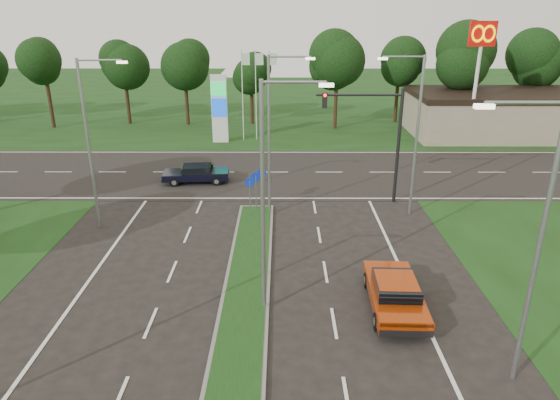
{
  "coord_description": "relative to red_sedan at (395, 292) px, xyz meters",
  "views": [
    {
      "loc": [
        1.48,
        -11.09,
        11.14
      ],
      "look_at": [
        1.42,
        12.45,
        2.2
      ],
      "focal_mm": 32.0,
      "sensor_mm": 36.0,
      "label": 1
    }
  ],
  "objects": [
    {
      "name": "navy_sedan",
      "position": [
        -10.38,
        15.62,
        -0.05
      ],
      "size": [
        4.57,
        2.17,
        1.22
      ],
      "rotation": [
        0.0,
        0.0,
        1.65
      ],
      "color": "black",
      "rests_on": "ground"
    },
    {
      "name": "cross_road",
      "position": [
        -6.0,
        17.92,
        -0.7
      ],
      "size": [
        160.0,
        12.0,
        0.02
      ],
      "primitive_type": "cube",
      "color": "black",
      "rests_on": "ground"
    },
    {
      "name": "median_kerb",
      "position": [
        -6.0,
        -2.08,
        -0.64
      ],
      "size": [
        2.0,
        26.0,
        0.12
      ],
      "primitive_type": "cube",
      "color": "slate",
      "rests_on": "ground"
    },
    {
      "name": "traffic_signal",
      "position": [
        1.19,
        11.91,
        3.95
      ],
      "size": [
        5.1,
        0.42,
        7.0
      ],
      "color": "black",
      "rests_on": "ground"
    },
    {
      "name": "commercial_building",
      "position": [
        16.0,
        29.92,
        1.3
      ],
      "size": [
        16.0,
        9.0,
        4.0
      ],
      "primitive_type": "cube",
      "color": "gray",
      "rests_on": "ground"
    },
    {
      "name": "treeline_far",
      "position": [
        -5.9,
        33.85,
        6.13
      ],
      "size": [
        6.0,
        6.0,
        9.9
      ],
      "color": "black",
      "rests_on": "ground"
    },
    {
      "name": "streetlight_left_far",
      "position": [
        -14.3,
        7.92,
        4.38
      ],
      "size": [
        2.53,
        0.22,
        9.0
      ],
      "color": "gray",
      "rests_on": "ground"
    },
    {
      "name": "streetlight_median_far",
      "position": [
        -5.0,
        9.92,
        4.38
      ],
      "size": [
        2.53,
        0.22,
        9.0
      ],
      "color": "gray",
      "rests_on": "ground"
    },
    {
      "name": "streetlight_right_near",
      "position": [
        2.8,
        -4.08,
        4.38
      ],
      "size": [
        2.53,
        0.22,
        9.0
      ],
      "rotation": [
        0.0,
        0.0,
        3.14
      ],
      "color": "gray",
      "rests_on": "ground"
    },
    {
      "name": "streetlight_right_far",
      "position": [
        2.8,
        9.92,
        4.38
      ],
      "size": [
        2.53,
        0.22,
        9.0
      ],
      "rotation": [
        0.0,
        0.0,
        3.14
      ],
      "color": "gray",
      "rests_on": "ground"
    },
    {
      "name": "streetlight_median_near",
      "position": [
        -5.0,
        -0.08,
        4.38
      ],
      "size": [
        2.53,
        0.22,
        9.0
      ],
      "color": "gray",
      "rests_on": "ground"
    },
    {
      "name": "verge_far",
      "position": [
        -6.0,
        48.92,
        -0.7
      ],
      "size": [
        160.0,
        50.0,
        0.02
      ],
      "primitive_type": "cube",
      "color": "#173210",
      "rests_on": "ground"
    },
    {
      "name": "median_signs",
      "position": [
        -6.0,
        10.32,
        1.01
      ],
      "size": [
        1.16,
        1.76,
        2.38
      ],
      "color": "gray",
      "rests_on": "ground"
    },
    {
      "name": "mcdonalds_sign",
      "position": [
        12.0,
        25.89,
        7.28
      ],
      "size": [
        2.2,
        0.47,
        10.4
      ],
      "color": "silver",
      "rests_on": "ground"
    },
    {
      "name": "red_sedan",
      "position": [
        0.0,
        0.0,
        0.0
      ],
      "size": [
        2.14,
        4.83,
        1.31
      ],
      "rotation": [
        0.0,
        0.0,
        -0.04
      ],
      "color": "#952C08",
      "rests_on": "ground"
    },
    {
      "name": "gas_pylon",
      "position": [
        -9.79,
        26.97,
        2.49
      ],
      "size": [
        5.8,
        1.26,
        8.0
      ],
      "color": "silver",
      "rests_on": "ground"
    }
  ]
}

